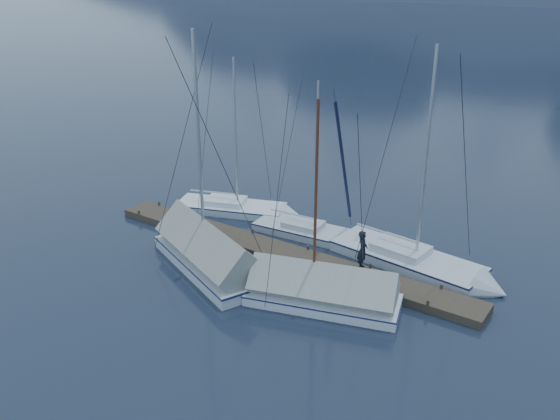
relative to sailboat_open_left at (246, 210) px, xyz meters
The scene contains 9 objects.
ground 6.54m from the sailboat_open_left, 50.52° to the right, with size 1000.00×1000.00×0.00m, color black.
dock 5.15m from the sailboat_open_left, 36.23° to the right, with size 18.00×1.50×0.54m.
mooring_posts 4.76m from the sailboat_open_left, 39.79° to the right, with size 15.12×1.52×0.35m.
sailboat_open_left is the anchor object (origin of this frame).
sailboat_open_mid 4.81m from the sailboat_open_left, ahead, with size 6.17×2.59×8.00m.
sailboat_open_right 9.99m from the sailboat_open_left, ahead, with size 7.80×3.31×10.06m.
sailboat_covered_near 9.12m from the sailboat_open_left, 37.61° to the right, with size 6.94×3.78×8.64m.
sailboat_covered_far 5.68m from the sailboat_open_left, 71.46° to the right, with size 7.87×5.02×10.64m.
person 8.36m from the sailboat_open_left, 18.22° to the right, with size 0.61×0.40×1.66m, color black.
Camera 1 is at (12.98, -17.10, 11.92)m, focal length 38.00 mm.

